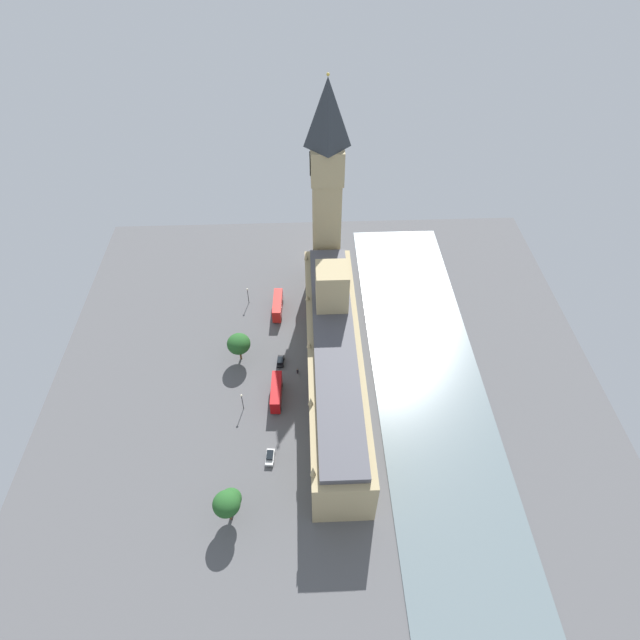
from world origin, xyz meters
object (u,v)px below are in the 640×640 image
at_px(pedestrian_far_end, 298,371).
at_px(double_decker_bus_corner, 276,392).
at_px(street_lamp_near_tower, 242,399).
at_px(plane_tree_under_trees, 227,504).
at_px(car_white_trailing, 270,457).
at_px(street_lamp_opposite_hall, 248,293).
at_px(plane_tree_kerbside, 231,499).
at_px(double_decker_bus_leading, 278,305).
at_px(clock_tower, 327,188).
at_px(parliament_building, 334,357).
at_px(plane_tree_midblock, 239,344).
at_px(car_black_by_river_gate, 281,361).

bearing_deg(pedestrian_far_end, double_decker_bus_corner, -47.07).
bearing_deg(street_lamp_near_tower, double_decker_bus_corner, -161.09).
bearing_deg(plane_tree_under_trees, car_white_trailing, -120.04).
bearing_deg(street_lamp_opposite_hall, plane_tree_under_trees, 89.97).
relative_size(car_white_trailing, plane_tree_kerbside, 0.54).
bearing_deg(double_decker_bus_leading, car_white_trailing, -88.58).
bearing_deg(clock_tower, street_lamp_near_tower, 64.83).
bearing_deg(street_lamp_opposite_hall, double_decker_bus_corner, 104.48).
xyz_separation_m(clock_tower, street_lamp_opposite_hall, (24.07, 10.63, -28.72)).
distance_m(parliament_building, pedestrian_far_end, 12.29).
distance_m(car_white_trailing, street_lamp_near_tower, 16.35).
xyz_separation_m(parliament_building, clock_tower, (0.07, -40.23, 24.49)).
relative_size(double_decker_bus_corner, plane_tree_midblock, 1.20).
distance_m(plane_tree_under_trees, street_lamp_opposite_hall, 67.05).
distance_m(double_decker_bus_leading, pedestrian_far_end, 24.35).
distance_m(street_lamp_near_tower, street_lamp_opposite_hall, 38.71).
bearing_deg(car_black_by_river_gate, plane_tree_kerbside, -99.02).
bearing_deg(car_black_by_river_gate, parliament_building, -16.77).
distance_m(double_decker_bus_leading, car_black_by_river_gate, 20.15).
relative_size(plane_tree_under_trees, street_lamp_opposite_hall, 1.66).
bearing_deg(car_black_by_river_gate, pedestrian_far_end, -33.69).
height_order(car_white_trailing, plane_tree_under_trees, plane_tree_under_trees).
height_order(parliament_building, clock_tower, clock_tower).
height_order(plane_tree_kerbside, street_lamp_opposite_hall, plane_tree_kerbside).
relative_size(double_decker_bus_leading, plane_tree_kerbside, 1.32).
height_order(double_decker_bus_corner, plane_tree_kerbside, plane_tree_kerbside).
xyz_separation_m(car_black_by_river_gate, plane_tree_midblock, (10.91, -2.06, 5.27)).
relative_size(clock_tower, plane_tree_midblock, 7.17).
bearing_deg(car_white_trailing, plane_tree_kerbside, 63.35).
xyz_separation_m(car_black_by_river_gate, pedestrian_far_end, (-4.61, 3.56, -0.15)).
xyz_separation_m(car_white_trailing, street_lamp_opposite_hall, (8.02, -53.05, 3.24)).
bearing_deg(plane_tree_under_trees, street_lamp_opposite_hall, -90.03).
height_order(plane_tree_kerbside, plane_tree_midblock, plane_tree_midblock).
height_order(parliament_building, double_decker_bus_corner, parliament_building).
height_order(parliament_building, car_white_trailing, parliament_building).
height_order(car_black_by_river_gate, street_lamp_near_tower, street_lamp_near_tower).
bearing_deg(street_lamp_near_tower, plane_tree_under_trees, 88.14).
bearing_deg(street_lamp_near_tower, car_white_trailing, 116.44).
bearing_deg(double_decker_bus_corner, clock_tower, -105.56).
distance_m(parliament_building, car_black_by_river_gate, 16.81).
xyz_separation_m(clock_tower, car_white_trailing, (16.04, 63.68, -31.96)).
height_order(clock_tower, street_lamp_opposite_hall, clock_tower).
distance_m(car_black_by_river_gate, plane_tree_midblock, 12.29).
distance_m(car_white_trailing, plane_tree_under_trees, 17.29).
height_order(pedestrian_far_end, street_lamp_opposite_hall, street_lamp_opposite_hall).
relative_size(car_black_by_river_gate, plane_tree_kerbside, 0.51).
bearing_deg(car_white_trailing, double_decker_bus_leading, -86.52).
distance_m(car_black_by_river_gate, plane_tree_kerbside, 42.48).
height_order(double_decker_bus_leading, street_lamp_opposite_hall, street_lamp_opposite_hall).
bearing_deg(plane_tree_kerbside, clock_tower, -107.20).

